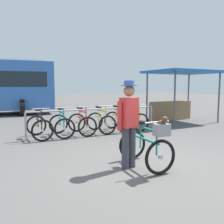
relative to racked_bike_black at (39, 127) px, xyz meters
The scene contains 11 objects.
ground_plane 3.89m from the racked_bike_black, 74.52° to the right, with size 80.00×80.00×0.00m, color #514F4C.
bike_rack_rail 1.89m from the racked_bike_black, 10.68° to the right, with size 4.59×0.47×0.88m.
racked_bike_black is the anchor object (origin of this frame).
racked_bike_teal 0.70m from the racked_bike_black, ahead, with size 0.82×1.17×0.97m.
racked_bike_red 1.40m from the racked_bike_black, ahead, with size 0.74×1.16×0.98m.
racked_bike_lime 2.10m from the racked_bike_black, ahead, with size 0.73×1.12×0.97m.
racked_bike_orange 2.80m from the racked_bike_black, ahead, with size 0.77×1.16×0.97m.
racked_bike_yellow 3.50m from the racked_bike_black, ahead, with size 0.88×1.21×0.97m.
featured_bicycle 4.03m from the racked_bike_black, 74.28° to the right, with size 0.79×1.24×1.09m.
person_with_featured_bike 3.78m from the racked_bike_black, 78.18° to the right, with size 0.53×0.32×1.72m.
market_stall 6.53m from the racked_bike_black, ahead, with size 3.25×2.51×2.30m.
Camera 1 is at (-2.97, -3.60, 1.62)m, focal length 37.89 mm.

